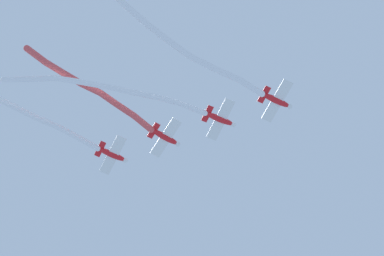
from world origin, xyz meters
name	(u,v)px	position (x,y,z in m)	size (l,w,h in m)	color
airplane_lead	(277,101)	(0.75, -3.61, 80.01)	(4.86, 5.49, 1.50)	red
smoke_trail_lead	(162,29)	(-13.67, 5.35, 80.48)	(27.36, 14.00, 1.78)	white
airplane_left_wing	(220,119)	(0.12, 3.92, 80.26)	(4.92, 5.40, 1.50)	red
smoke_trail_left_wing	(107,90)	(-9.81, 14.97, 79.78)	(15.83, 21.14, 1.61)	white
airplane_right_wing	(166,137)	(-0.51, 11.47, 80.51)	(4.71, 5.71, 1.50)	red
smoke_trail_right_wing	(91,89)	(-10.42, 17.16, 81.02)	(16.98, 10.05, 1.98)	#DB4C4C
airplane_slot	(113,155)	(-1.14, 19.00, 80.76)	(4.84, 5.53, 1.50)	red
smoke_trail_slot	(3,101)	(-13.77, 28.24, 81.28)	(22.38, 17.04, 2.00)	white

